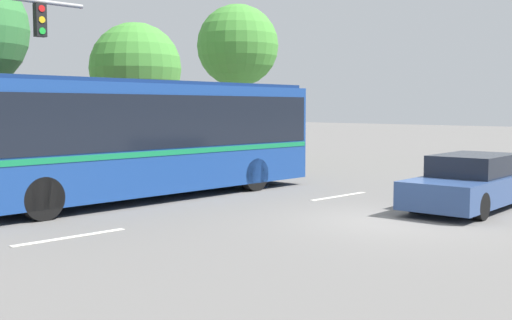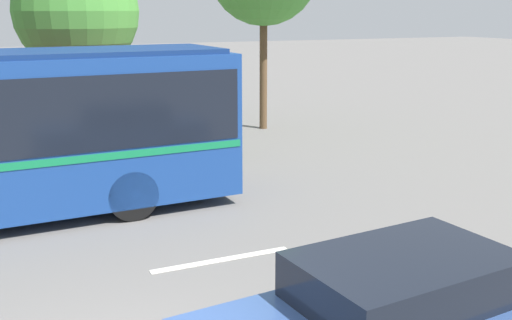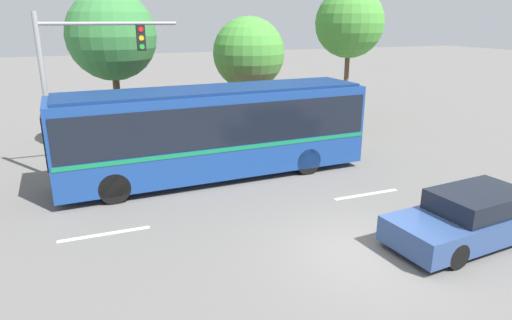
# 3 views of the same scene
# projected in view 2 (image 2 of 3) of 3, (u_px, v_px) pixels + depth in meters

# --- Properties ---
(sedan_foreground) EXTENTS (4.99, 2.23, 1.37)m
(sedan_foreground) POSITION_uv_depth(u_px,v_px,m) (396.00, 316.00, 6.83)
(sedan_foreground) COLOR navy
(sedan_foreground) RESTS_ON ground
(flowering_hedge) EXTENTS (7.61, 1.55, 1.65)m
(flowering_hedge) POSITION_uv_depth(u_px,v_px,m) (80.00, 137.00, 15.62)
(flowering_hedge) COLOR #286028
(flowering_hedge) RESTS_ON ground
(street_tree_centre) EXTENTS (3.44, 3.44, 5.72)m
(street_tree_centre) POSITION_uv_depth(u_px,v_px,m) (76.00, 12.00, 16.72)
(street_tree_centre) COLOR brown
(street_tree_centre) RESTS_ON ground
(lane_stripe_near) EXTENTS (2.40, 0.16, 0.01)m
(lane_stripe_near) POSITION_uv_depth(u_px,v_px,m) (222.00, 260.00, 9.96)
(lane_stripe_near) COLOR silver
(lane_stripe_near) RESTS_ON ground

